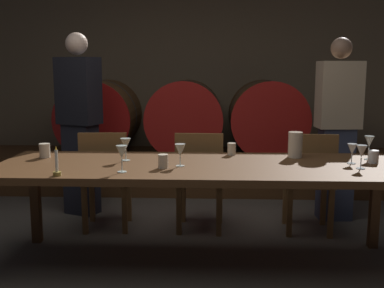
{
  "coord_description": "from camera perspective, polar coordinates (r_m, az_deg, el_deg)",
  "views": [
    {
      "loc": [
        0.33,
        -2.82,
        1.42
      ],
      "look_at": [
        0.18,
        0.57,
        0.86
      ],
      "focal_mm": 43.84,
      "sensor_mm": 36.0,
      "label": 1
    }
  ],
  "objects": [
    {
      "name": "cup_far_right",
      "position": [
        3.54,
        21.18,
        -1.45
      ],
      "size": [
        0.07,
        0.07,
        0.09
      ],
      "primitive_type": "cylinder",
      "color": "white",
      "rests_on": "dining_table"
    },
    {
      "name": "wine_glass_far_right",
      "position": [
        3.65,
        20.76,
        0.2
      ],
      "size": [
        0.07,
        0.07,
        0.17
      ],
      "color": "silver",
      "rests_on": "dining_table"
    },
    {
      "name": "cup_center_left",
      "position": [
        3.14,
        -3.5,
        -2.11
      ],
      "size": [
        0.07,
        0.07,
        0.09
      ],
      "primitive_type": "cylinder",
      "color": "beige",
      "rests_on": "dining_table"
    },
    {
      "name": "wine_glass_far_left",
      "position": [
        3.41,
        -8.08,
        -0.05
      ],
      "size": [
        0.08,
        0.08,
        0.16
      ],
      "color": "silver",
      "rests_on": "dining_table"
    },
    {
      "name": "cup_far_left",
      "position": [
        3.68,
        -17.49,
        -0.76
      ],
      "size": [
        0.08,
        0.08,
        0.11
      ],
      "primitive_type": "cylinder",
      "color": "beige",
      "rests_on": "dining_table"
    },
    {
      "name": "candle_center",
      "position": [
        3.03,
        -16.12,
        -2.8
      ],
      "size": [
        0.05,
        0.05,
        0.19
      ],
      "color": "olive",
      "rests_on": "dining_table"
    },
    {
      "name": "wine_barrel_left",
      "position": [
        5.59,
        -11.03,
        3.3
      ],
      "size": [
        0.85,
        0.94,
        0.85
      ],
      "color": "brown",
      "rests_on": "barrel_shelf"
    },
    {
      "name": "wine_glass_center_right",
      "position": [
        3.46,
        18.9,
        -0.67
      ],
      "size": [
        0.07,
        0.07,
        0.14
      ],
      "color": "white",
      "rests_on": "dining_table"
    },
    {
      "name": "chair_center",
      "position": [
        4.03,
        0.95,
        -4.01
      ],
      "size": [
        0.42,
        0.42,
        0.88
      ],
      "rotation": [
        0.0,
        0.0,
        3.1
      ],
      "color": "brown",
      "rests_on": "ground"
    },
    {
      "name": "wine_glass_right",
      "position": [
        3.3,
        19.93,
        -0.94
      ],
      "size": [
        0.07,
        0.07,
        0.16
      ],
      "color": "white",
      "rests_on": "dining_table"
    },
    {
      "name": "barrel_shelf",
      "position": [
        5.55,
        -0.97,
        -3.23
      ],
      "size": [
        5.31,
        0.9,
        0.43
      ],
      "primitive_type": "cube",
      "color": "#4C2D16",
      "rests_on": "ground"
    },
    {
      "name": "guest_right",
      "position": [
        4.52,
        17.28,
        1.81
      ],
      "size": [
        0.4,
        0.26,
        1.68
      ],
      "rotation": [
        0.0,
        0.0,
        3.21
      ],
      "color": "#33384C",
      "rests_on": "ground"
    },
    {
      "name": "back_wall",
      "position": [
        5.97,
        -0.68,
        7.7
      ],
      "size": [
        5.91,
        0.24,
        2.5
      ],
      "primitive_type": "cube",
      "color": "brown",
      "rests_on": "ground"
    },
    {
      "name": "chair_right",
      "position": [
        4.1,
        14.12,
        -4.05
      ],
      "size": [
        0.42,
        0.42,
        0.88
      ],
      "rotation": [
        0.0,
        0.0,
        3.09
      ],
      "color": "brown",
      "rests_on": "ground"
    },
    {
      "name": "pitcher",
      "position": [
        3.59,
        12.45,
        -0.08
      ],
      "size": [
        0.11,
        0.11,
        0.19
      ],
      "color": "beige",
      "rests_on": "dining_table"
    },
    {
      "name": "dining_table",
      "position": [
        3.29,
        1.17,
        -3.48
      ],
      "size": [
        2.87,
        0.94,
        0.75
      ],
      "color": "#4C2D16",
      "rests_on": "ground"
    },
    {
      "name": "guest_left",
      "position": [
        4.61,
        -13.51,
        2.53
      ],
      "size": [
        0.44,
        0.37,
        1.74
      ],
      "rotation": [
        0.0,
        0.0,
        2.75
      ],
      "color": "black",
      "rests_on": "ground"
    },
    {
      "name": "wine_glass_center_left",
      "position": [
        3.19,
        -1.46,
        -0.84
      ],
      "size": [
        0.07,
        0.07,
        0.15
      ],
      "color": "silver",
      "rests_on": "dining_table"
    },
    {
      "name": "wine_barrel_center",
      "position": [
        5.44,
        -0.79,
        3.31
      ],
      "size": [
        0.85,
        0.94,
        0.85
      ],
      "color": "#513319",
      "rests_on": "barrel_shelf"
    },
    {
      "name": "chair_left",
      "position": [
        4.14,
        -10.47,
        -3.83
      ],
      "size": [
        0.43,
        0.43,
        0.88
      ],
      "rotation": [
        0.0,
        0.0,
        3.21
      ],
      "color": "brown",
      "rests_on": "ground"
    },
    {
      "name": "cup_center_right",
      "position": [
        3.62,
        4.84,
        -0.61
      ],
      "size": [
        0.06,
        0.06,
        0.09
      ],
      "primitive_type": "cylinder",
      "color": "beige",
      "rests_on": "dining_table"
    },
    {
      "name": "wine_glass_left",
      "position": [
        3.04,
        -8.56,
        -1.08
      ],
      "size": [
        0.07,
        0.07,
        0.17
      ],
      "color": "silver",
      "rests_on": "dining_table"
    },
    {
      "name": "wine_barrel_right",
      "position": [
        5.47,
        9.02,
        3.23
      ],
      "size": [
        0.85,
        0.94,
        0.85
      ],
      "color": "#513319",
      "rests_on": "barrel_shelf"
    }
  ]
}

